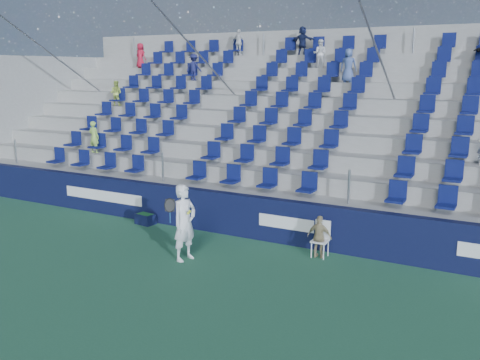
{
  "coord_description": "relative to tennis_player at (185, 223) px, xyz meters",
  "views": [
    {
      "loc": [
        7.04,
        -9.68,
        4.67
      ],
      "look_at": [
        0.2,
        2.8,
        1.7
      ],
      "focal_mm": 40.0,
      "sensor_mm": 36.0,
      "label": 1
    }
  ],
  "objects": [
    {
      "name": "grandstand",
      "position": [
        0.24,
        7.49,
        1.18
      ],
      "size": [
        24.0,
        8.17,
        6.63
      ],
      "color": "#9A9A95",
      "rests_on": "ground"
    },
    {
      "name": "ground",
      "position": [
        0.24,
        -0.76,
        -0.96
      ],
      "size": [
        70.0,
        70.0,
        0.0
      ],
      "primitive_type": "plane",
      "color": "#2A6243",
      "rests_on": "ground"
    },
    {
      "name": "ball_bin",
      "position": [
        -2.84,
        1.99,
        -0.78
      ],
      "size": [
        0.63,
        0.45,
        0.33
      ],
      "color": "#0E1435",
      "rests_on": "ground"
    },
    {
      "name": "sponsor_wall",
      "position": [
        0.24,
        2.39,
        -0.36
      ],
      "size": [
        24.0,
        0.32,
        1.2
      ],
      "color": "#0F1337",
      "rests_on": "ground"
    },
    {
      "name": "tennis_player",
      "position": [
        0.0,
        0.0,
        0.0
      ],
      "size": [
        0.69,
        0.77,
        1.91
      ],
      "color": "white",
      "rests_on": "ground"
    },
    {
      "name": "line_judge",
      "position": [
        2.88,
        1.74,
        -0.42
      ],
      "size": [
        0.64,
        0.27,
        1.09
      ],
      "primitive_type": "imported",
      "rotation": [
        0.0,
        0.0,
        3.15
      ],
      "color": "tan",
      "rests_on": "ground"
    },
    {
      "name": "line_judge_chair",
      "position": [
        2.88,
        1.89,
        -0.44
      ],
      "size": [
        0.41,
        0.42,
        0.92
      ],
      "color": "white",
      "rests_on": "ground"
    }
  ]
}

